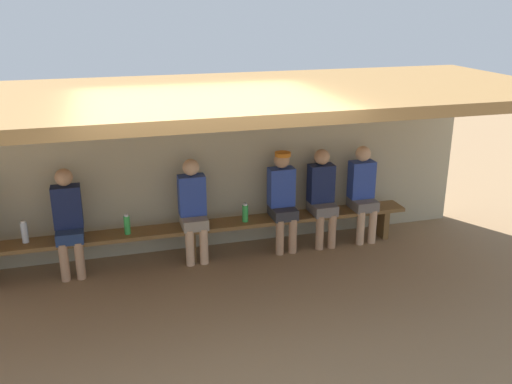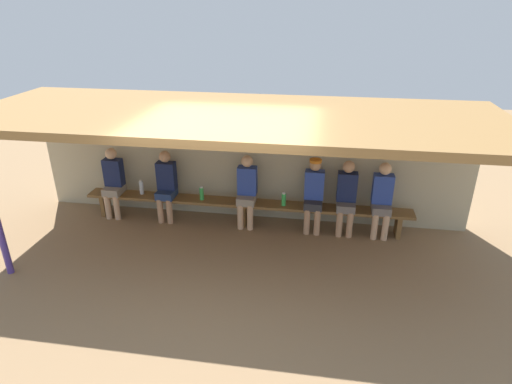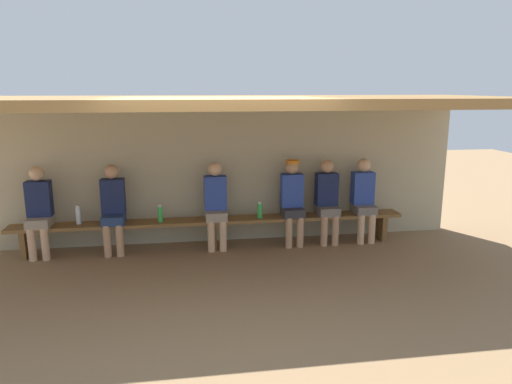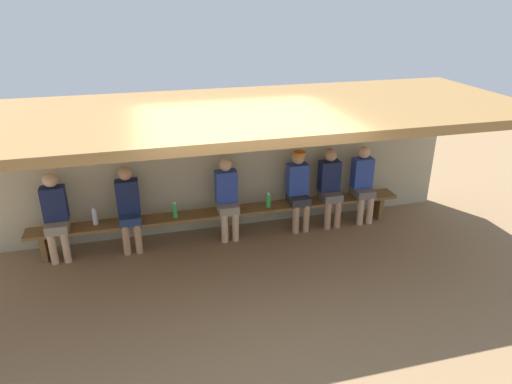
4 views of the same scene
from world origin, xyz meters
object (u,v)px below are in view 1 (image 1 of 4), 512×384
object	(u,v)px
bench	(191,231)
player_leftmost	(282,196)
player_middle	(322,194)
player_rightmost	(68,218)
water_bottle_green	(245,213)
water_bottle_clear	(127,225)
player_in_white	(193,206)
water_bottle_orange	(25,232)
player_in_red	(363,190)

from	to	relation	value
bench	player_leftmost	xyz separation A→B (m)	(1.25, 0.00, 0.36)
player_leftmost	player_middle	distance (m)	0.57
player_rightmost	water_bottle_green	distance (m)	2.20
player_middle	water_bottle_green	bearing A→B (deg)	-177.85
player_rightmost	water_bottle_clear	world-z (taller)	player_rightmost
player_in_white	water_bottle_green	size ratio (longest dim) A/B	5.34
bench	player_rightmost	world-z (taller)	player_rightmost
player_leftmost	player_in_white	xyz separation A→B (m)	(-1.20, -0.00, -0.02)
player_in_white	water_bottle_green	bearing A→B (deg)	-3.46
player_in_white	player_rightmost	size ratio (longest dim) A/B	1.00
bench	player_in_white	xyz separation A→B (m)	(0.05, 0.00, 0.34)
player_rightmost	water_bottle_orange	xyz separation A→B (m)	(-0.51, 0.04, -0.14)
player_leftmost	player_rightmost	size ratio (longest dim) A/B	1.01
player_in_white	player_in_red	size ratio (longest dim) A/B	1.00
bench	water_bottle_orange	xyz separation A→B (m)	(-1.99, 0.04, 0.21)
player_in_white	water_bottle_clear	xyz separation A→B (m)	(-0.84, -0.03, -0.15)
player_middle	player_rightmost	world-z (taller)	same
player_middle	water_bottle_clear	world-z (taller)	player_middle
player_in_red	water_bottle_clear	bearing A→B (deg)	-179.38
player_leftmost	player_middle	world-z (taller)	player_leftmost
player_leftmost	water_bottle_green	bearing A→B (deg)	-175.49
player_in_red	water_bottle_orange	xyz separation A→B (m)	(-4.40, 0.04, -0.14)
water_bottle_green	player_rightmost	bearing A→B (deg)	178.93
player_in_white	water_bottle_clear	size ratio (longest dim) A/B	5.13
water_bottle_orange	water_bottle_green	bearing A→B (deg)	-1.73
player_leftmost	player_middle	xyz separation A→B (m)	(0.57, -0.00, -0.02)
water_bottle_green	player_in_white	bearing A→B (deg)	176.54
bench	player_leftmost	size ratio (longest dim) A/B	4.46
player_rightmost	water_bottle_orange	distance (m)	0.53
player_rightmost	player_in_white	bearing A→B (deg)	0.00
player_leftmost	player_rightmost	world-z (taller)	player_leftmost
player_in_white	player_in_red	distance (m)	2.37
player_middle	player_in_red	bearing A→B (deg)	0.00
player_leftmost	water_bottle_orange	world-z (taller)	player_leftmost
player_middle	player_in_white	bearing A→B (deg)	180.00
water_bottle_orange	player_leftmost	bearing A→B (deg)	-0.72
water_bottle_clear	player_leftmost	bearing A→B (deg)	0.99
player_in_red	water_bottle_clear	distance (m)	3.21
player_leftmost	water_bottle_clear	xyz separation A→B (m)	(-2.04, -0.04, -0.16)
player_middle	water_bottle_clear	size ratio (longest dim) A/B	5.13
player_middle	water_bottle_green	world-z (taller)	player_middle
bench	player_middle	size ratio (longest dim) A/B	4.49
player_in_white	water_bottle_green	distance (m)	0.69
bench	water_bottle_green	bearing A→B (deg)	-3.00
water_bottle_clear	player_middle	bearing A→B (deg)	0.76
water_bottle_clear	player_rightmost	bearing A→B (deg)	177.09
player_in_white	water_bottle_orange	distance (m)	2.04
player_in_red	water_bottle_green	bearing A→B (deg)	-178.62
player_leftmost	player_in_red	bearing A→B (deg)	-0.02
player_middle	water_bottle_orange	bearing A→B (deg)	179.38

